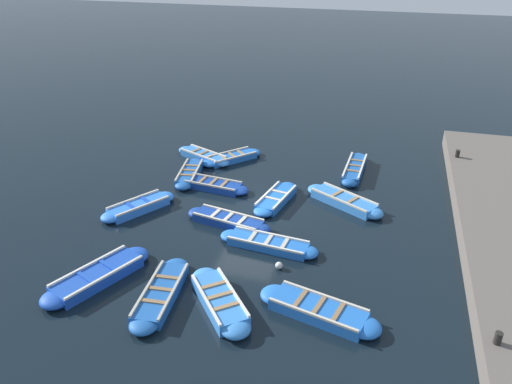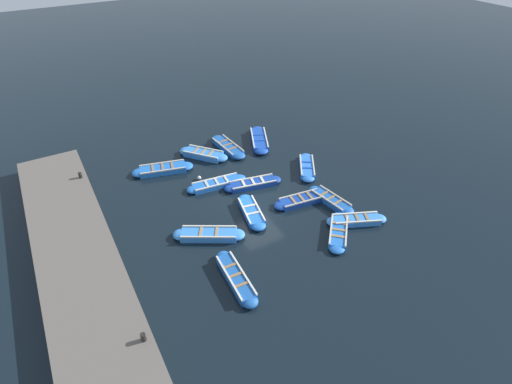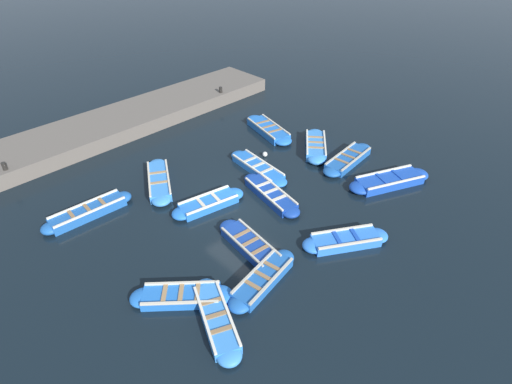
{
  "view_description": "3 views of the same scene",
  "coord_description": "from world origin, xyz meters",
  "views": [
    {
      "loc": [
        -5.0,
        17.08,
        10.2
      ],
      "look_at": [
        -0.14,
        -0.82,
        0.46
      ],
      "focal_mm": 35.0,
      "sensor_mm": 36.0,
      "label": 1
    },
    {
      "loc": [
        -9.19,
        -15.83,
        14.08
      ],
      "look_at": [
        -0.07,
        0.07,
        0.52
      ],
      "focal_mm": 28.0,
      "sensor_mm": 36.0,
      "label": 2
    },
    {
      "loc": [
        9.64,
        -8.77,
        10.21
      ],
      "look_at": [
        -0.1,
        0.91,
        0.22
      ],
      "focal_mm": 28.0,
      "sensor_mm": 36.0,
      "label": 3
    }
  ],
  "objects": [
    {
      "name": "boat_alongside",
      "position": [
        2.02,
        -1.49,
        0.16
      ],
      "size": [
        3.42,
        1.2,
        0.38
      ],
      "color": "navy",
      "rests_on": "ground"
    },
    {
      "name": "boat_outer_right",
      "position": [
        -1.47,
        2.39,
        0.15
      ],
      "size": [
        3.79,
        1.18,
        0.36
      ],
      "color": "blue",
      "rests_on": "ground"
    },
    {
      "name": "boat_far_corner",
      "position": [
        -3.78,
        5.5,
        0.18
      ],
      "size": [
        3.95,
        1.88,
        0.42
      ],
      "color": "blue",
      "rests_on": "ground"
    },
    {
      "name": "bollard_mid_north",
      "position": [
        -8.5,
        6.2,
        0.92
      ],
      "size": [
        0.2,
        0.2,
        0.35
      ],
      "primitive_type": "cylinder",
      "color": "black",
      "rests_on": "quay_wall"
    },
    {
      "name": "boat_centre",
      "position": [
        1.08,
        6.0,
        0.17
      ],
      "size": [
        1.16,
        3.77,
        0.4
      ],
      "color": "#1E59AD",
      "rests_on": "ground"
    },
    {
      "name": "boat_tucked",
      "position": [
        -0.97,
        -0.98,
        0.17
      ],
      "size": [
        1.44,
        3.32,
        0.39
      ],
      "color": "blue",
      "rests_on": "ground"
    },
    {
      "name": "bollard_north",
      "position": [
        -8.5,
        -6.2,
        0.92
      ],
      "size": [
        0.2,
        0.2,
        0.35
      ],
      "primitive_type": "cylinder",
      "color": "black",
      "rests_on": "quay_wall"
    },
    {
      "name": "boat_end_of_row",
      "position": [
        0.41,
        1.28,
        0.17
      ],
      "size": [
        3.65,
        1.45,
        0.4
      ],
      "color": "navy",
      "rests_on": "ground"
    },
    {
      "name": "boat_bow_out",
      "position": [
        4.31,
        1.16,
        0.17
      ],
      "size": [
        2.45,
        3.22,
        0.41
      ],
      "color": "blue",
      "rests_on": "ground"
    },
    {
      "name": "boat_inner_gap",
      "position": [
        -0.81,
        5.89,
        0.2
      ],
      "size": [
        2.91,
        3.25,
        0.47
      ],
      "color": "#3884E0",
      "rests_on": "ground"
    },
    {
      "name": "quay_wall",
      "position": [
        -9.91,
        0.0,
        0.37
      ],
      "size": [
        3.54,
        19.49,
        0.75
      ],
      "color": "#605951",
      "rests_on": "ground"
    },
    {
      "name": "boat_drifting",
      "position": [
        3.57,
        -4.4,
        0.17
      ],
      "size": [
        3.28,
        2.01,
        0.39
      ],
      "color": "#3884E0",
      "rests_on": "ground"
    },
    {
      "name": "boat_broadside",
      "position": [
        -3.77,
        -1.52,
        0.18
      ],
      "size": [
        3.62,
        2.59,
        0.43
      ],
      "color": "#3884E0",
      "rests_on": "ground"
    },
    {
      "name": "ground_plane",
      "position": [
        0.0,
        0.0,
        0.0
      ],
      "size": [
        120.0,
        120.0,
        0.0
      ],
      "primitive_type": "plane",
      "color": "black"
    },
    {
      "name": "buoy_orange_near",
      "position": [
        -2.14,
        3.55,
        0.13
      ],
      "size": [
        0.25,
        0.25,
        0.25
      ],
      "primitive_type": "sphere",
      "color": "silver",
      "rests_on": "ground"
    },
    {
      "name": "boat_outer_left",
      "position": [
        3.45,
        5.75,
        0.19
      ],
      "size": [
        2.52,
        4.01,
        0.44
      ],
      "color": "#1947B7",
      "rests_on": "ground"
    },
    {
      "name": "boat_stern_in",
      "position": [
        2.14,
        -4.64,
        0.15
      ],
      "size": [
        2.78,
        2.94,
        0.36
      ],
      "color": "blue",
      "rests_on": "ground"
    },
    {
      "name": "boat_near_quay",
      "position": [
        -3.9,
        -4.78,
        0.19
      ],
      "size": [
        0.94,
        3.72,
        0.44
      ],
      "color": "#1E59AD",
      "rests_on": "ground"
    },
    {
      "name": "boat_mid_row",
      "position": [
        3.48,
        -2.32,
        0.17
      ],
      "size": [
        1.21,
        3.29,
        0.4
      ],
      "color": "#1E59AD",
      "rests_on": "ground"
    }
  ]
}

